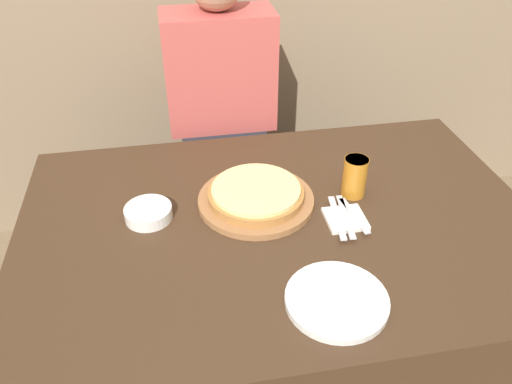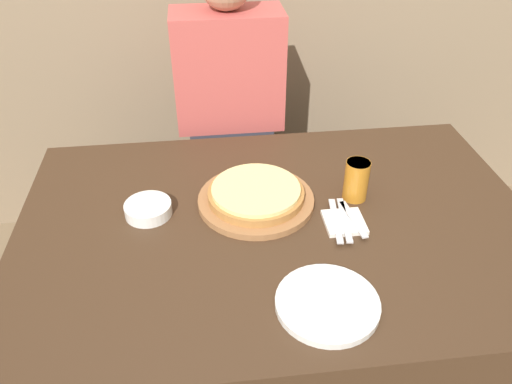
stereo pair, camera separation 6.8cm
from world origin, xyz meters
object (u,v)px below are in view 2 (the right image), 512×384
object	(u,v)px
dinner_plate	(327,303)
dinner_knife	(345,220)
side_bowl	(148,209)
fork	(336,220)
spoon	(353,219)
beer_glass	(357,179)
diner_person	(231,139)
pizza_on_board	(256,196)

from	to	relation	value
dinner_plate	dinner_knife	world-z (taller)	dinner_plate
side_bowl	dinner_plate	bearing A→B (deg)	-43.00
fork	spoon	world-z (taller)	same
beer_glass	side_bowl	distance (m)	0.61
side_bowl	dinner_knife	bearing A→B (deg)	-11.51
spoon	diner_person	bearing A→B (deg)	113.06
fork	spoon	distance (m)	0.05
spoon	beer_glass	bearing A→B (deg)	72.51
pizza_on_board	diner_person	distance (m)	0.57
side_bowl	dinner_knife	distance (m)	0.56
diner_person	fork	bearing A→B (deg)	-70.58
dinner_plate	dinner_knife	size ratio (longest dim) A/B	1.25
dinner_knife	side_bowl	bearing A→B (deg)	168.49
side_bowl	dinner_knife	world-z (taller)	side_bowl
pizza_on_board	side_bowl	xyz separation A→B (m)	(-0.31, -0.01, -0.01)
pizza_on_board	diner_person	world-z (taller)	diner_person
beer_glass	dinner_knife	world-z (taller)	beer_glass
dinner_plate	side_bowl	xyz separation A→B (m)	(-0.43, 0.40, 0.01)
pizza_on_board	dinner_knife	distance (m)	0.26
dinner_knife	diner_person	size ratio (longest dim) A/B	0.15
side_bowl	fork	xyz separation A→B (m)	(0.52, -0.11, -0.00)
dinner_plate	spoon	world-z (taller)	dinner_plate
pizza_on_board	beer_glass	bearing A→B (deg)	-1.30
beer_glass	spoon	size ratio (longest dim) A/B	0.75
fork	pizza_on_board	bearing A→B (deg)	148.94
dinner_plate	fork	bearing A→B (deg)	72.09
side_bowl	spoon	bearing A→B (deg)	-11.01
dinner_plate	diner_person	size ratio (longest dim) A/B	0.18
spoon	diner_person	xyz separation A→B (m)	(-0.29, 0.68, -0.11)
beer_glass	dinner_knife	size ratio (longest dim) A/B	0.64
diner_person	dinner_knife	bearing A→B (deg)	-68.74
fork	spoon	xyz separation A→B (m)	(0.05, 0.00, 0.00)
side_bowl	diner_person	size ratio (longest dim) A/B	0.10
dinner_knife	diner_person	world-z (taller)	diner_person
diner_person	dinner_plate	bearing A→B (deg)	-81.33
pizza_on_board	side_bowl	bearing A→B (deg)	-177.34
pizza_on_board	side_bowl	distance (m)	0.31
beer_glass	pizza_on_board	bearing A→B (deg)	178.70
pizza_on_board	spoon	distance (m)	0.29
spoon	diner_person	distance (m)	0.75
pizza_on_board	spoon	xyz separation A→B (m)	(0.26, -0.13, -0.01)
dinner_plate	fork	size ratio (longest dim) A/B	1.25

